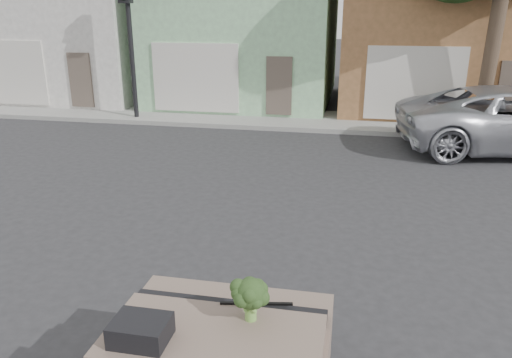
% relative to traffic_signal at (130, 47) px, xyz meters
% --- Properties ---
extents(ground_plane, '(120.00, 120.00, 0.00)m').
position_rel_traffic_signal_xyz_m(ground_plane, '(6.50, -9.50, -2.55)').
color(ground_plane, '#303033').
rests_on(ground_plane, ground).
extents(sidewalk, '(40.00, 3.00, 0.15)m').
position_rel_traffic_signal_xyz_m(sidewalk, '(6.50, 1.00, -2.47)').
color(sidewalk, gray).
rests_on(sidewalk, ground).
extents(townhouse_white, '(7.20, 8.20, 7.55)m').
position_rel_traffic_signal_xyz_m(townhouse_white, '(-4.50, 5.00, 1.23)').
color(townhouse_white, silver).
rests_on(townhouse_white, ground).
extents(townhouse_mint, '(7.20, 8.20, 7.55)m').
position_rel_traffic_signal_xyz_m(townhouse_mint, '(3.00, 5.00, 1.23)').
color(townhouse_mint, '#9BD39E').
rests_on(townhouse_mint, ground).
extents(townhouse_tan, '(7.20, 8.20, 7.55)m').
position_rel_traffic_signal_xyz_m(townhouse_tan, '(10.50, 5.00, 1.23)').
color(townhouse_tan, '#94643C').
rests_on(townhouse_tan, ground).
extents(traffic_signal, '(0.40, 0.40, 5.10)m').
position_rel_traffic_signal_xyz_m(traffic_signal, '(0.00, 0.00, 0.00)').
color(traffic_signal, black).
rests_on(traffic_signal, ground).
extents(instrument_hump, '(0.48, 0.38, 0.20)m').
position_rel_traffic_signal_xyz_m(instrument_hump, '(5.92, -12.85, -1.33)').
color(instrument_hump, black).
rests_on(instrument_hump, car_dashboard).
extents(wiper_arm, '(0.69, 0.15, 0.02)m').
position_rel_traffic_signal_xyz_m(wiper_arm, '(6.78, -12.12, -1.42)').
color(wiper_arm, black).
rests_on(wiper_arm, car_dashboard).
extents(broccoli, '(0.42, 0.42, 0.42)m').
position_rel_traffic_signal_xyz_m(broccoli, '(6.78, -12.37, -1.22)').
color(broccoli, '#243A18').
rests_on(broccoli, car_dashboard).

